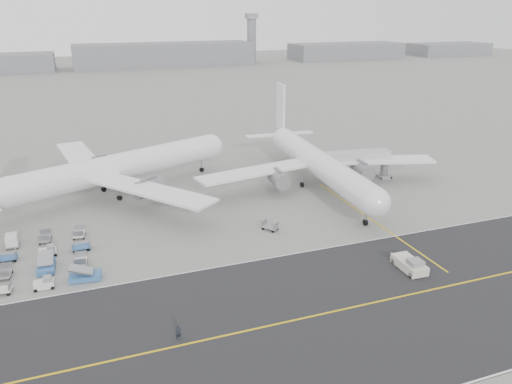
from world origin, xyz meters
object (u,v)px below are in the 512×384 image
object	(u,v)px
control_tower	(252,37)
jet_bridge	(353,160)
airliner_b	(317,162)
pushback_tug	(410,264)
ground_crew_a	(178,332)
airliner_a	(110,169)

from	to	relation	value
control_tower	jet_bridge	size ratio (longest dim) A/B	1.76
airliner_b	pushback_tug	distance (m)	37.10
pushback_tug	ground_crew_a	distance (m)	34.75
jet_bridge	ground_crew_a	world-z (taller)	jet_bridge
airliner_b	jet_bridge	xyz separation A→B (m)	(9.13, 0.86, -0.63)
airliner_a	ground_crew_a	world-z (taller)	airliner_a
control_tower	airliner_a	size ratio (longest dim) A/B	0.59
airliner_a	pushback_tug	distance (m)	59.12
jet_bridge	ground_crew_a	distance (m)	63.13
airliner_a	ground_crew_a	bearing A→B (deg)	160.16
control_tower	ground_crew_a	size ratio (longest dim) A/B	16.00
ground_crew_a	airliner_a	bearing A→B (deg)	78.85
airliner_a	control_tower	bearing A→B (deg)	-48.87
control_tower	pushback_tug	size ratio (longest dim) A/B	4.21
airliner_b	airliner_a	bearing A→B (deg)	170.50
jet_bridge	control_tower	bearing A→B (deg)	82.83
ground_crew_a	pushback_tug	bearing A→B (deg)	-7.03
pushback_tug	jet_bridge	distance (m)	39.76
pushback_tug	jet_bridge	size ratio (longest dim) A/B	0.42
jet_bridge	airliner_a	bearing A→B (deg)	178.15
control_tower	jet_bridge	bearing A→B (deg)	-104.53
airliner_a	jet_bridge	world-z (taller)	airliner_a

